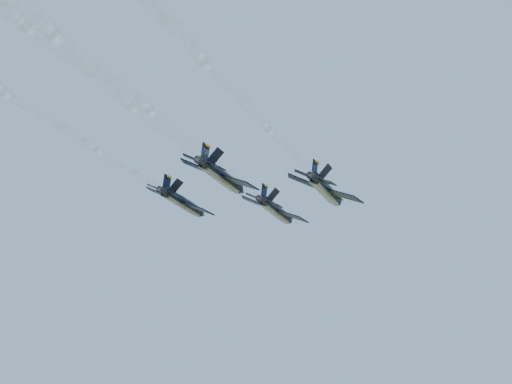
% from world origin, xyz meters
% --- Properties ---
extents(jet_lead, '(11.22, 15.65, 5.20)m').
position_xyz_m(jet_lead, '(3.02, 8.10, 96.16)').
color(jet_lead, black).
extents(jet_left, '(11.22, 15.65, 5.20)m').
position_xyz_m(jet_left, '(-9.56, -0.62, 96.16)').
color(jet_left, black).
extents(jet_right, '(11.22, 15.65, 5.20)m').
position_xyz_m(jet_right, '(12.92, -2.47, 96.16)').
color(jet_right, black).
extents(jet_slot, '(11.22, 15.65, 5.20)m').
position_xyz_m(jet_slot, '(0.57, -13.24, 96.16)').
color(jet_slot, black).
extents(smoke_trail_lead, '(9.40, 73.66, 2.54)m').
position_xyz_m(smoke_trail_lead, '(-2.60, -46.49, 96.19)').
color(smoke_trail_lead, white).
extents(smoke_trail_right, '(9.40, 73.66, 2.54)m').
position_xyz_m(smoke_trail_right, '(7.29, -57.06, 96.19)').
color(smoke_trail_right, white).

